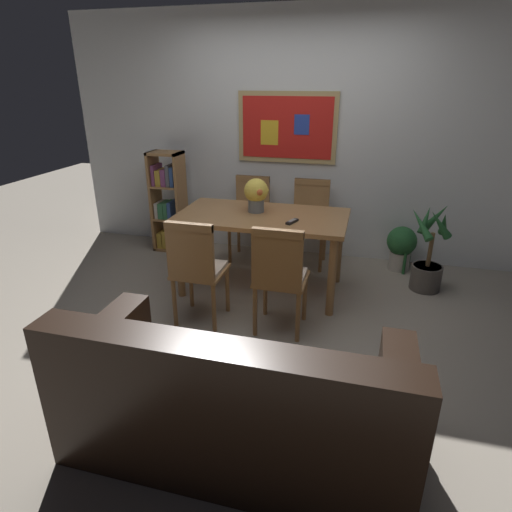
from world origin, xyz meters
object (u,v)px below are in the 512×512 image
object	(u,v)px
dining_chair_near_left	(196,264)
potted_palm	(428,261)
dining_chair_near_right	(279,272)
dining_chair_far_left	(250,211)
dining_table	(262,225)
leather_couch	(235,403)
dining_chair_far_right	(310,215)
potted_ivy	(401,246)
bookshelf	(169,206)
tv_remote	(292,222)
flower_vase	(256,193)

from	to	relation	value
dining_chair_near_left	potted_palm	bearing A→B (deg)	31.43
dining_chair_near_right	dining_chair_near_left	bearing A→B (deg)	-177.54
dining_chair_near_left	potted_palm	distance (m)	2.22
dining_chair_near_right	dining_chair_far_left	xyz separation A→B (m)	(-0.65, 1.50, 0.00)
dining_table	leather_couch	distance (m)	2.01
dining_chair_near_right	leather_couch	world-z (taller)	dining_chair_near_right
dining_table	dining_chair_near_right	distance (m)	0.81
dining_table	dining_chair_near_right	size ratio (longest dim) A/B	1.70
dining_table	dining_chair_far_right	distance (m)	0.85
dining_table	potted_ivy	size ratio (longest dim) A/B	2.83
dining_chair_far_left	bookshelf	size ratio (longest dim) A/B	0.79
potted_ivy	potted_palm	distance (m)	0.48
dining_chair_far_left	potted_palm	xyz separation A→B (m)	(1.86, -0.38, -0.24)
dining_chair_near_right	potted_palm	world-z (taller)	dining_chair_near_right
dining_chair_far_left	tv_remote	bearing A→B (deg)	-55.90
dining_chair_far_left	potted_palm	world-z (taller)	dining_chair_far_left
dining_table	potted_ivy	world-z (taller)	dining_table
dining_table	bookshelf	world-z (taller)	bookshelf
dining_table	dining_chair_far_right	world-z (taller)	dining_chair_far_right
flower_vase	dining_table	bearing A→B (deg)	-44.47
bookshelf	potted_palm	world-z (taller)	bookshelf
dining_chair_near_right	flower_vase	bearing A→B (deg)	116.27
dining_chair_near_right	flower_vase	distance (m)	0.98
flower_vase	dining_chair_near_right	bearing A→B (deg)	-63.73
dining_table	dining_chair_near_left	size ratio (longest dim) A/B	1.70
dining_table	dining_chair_far_right	xyz separation A→B (m)	(0.33, 0.78, -0.11)
dining_chair_far_right	potted_ivy	bearing A→B (deg)	2.24
potted_palm	flower_vase	distance (m)	1.75
potted_ivy	tv_remote	distance (m)	1.49
leather_couch	bookshelf	xyz separation A→B (m)	(-1.65, 2.70, 0.22)
dining_table	tv_remote	xyz separation A→B (m)	(0.31, -0.17, 0.11)
potted_palm	dining_chair_near_left	bearing A→B (deg)	-148.57
dining_chair_near_left	bookshelf	distance (m)	1.79
leather_couch	tv_remote	size ratio (longest dim) A/B	11.12
tv_remote	dining_chair_far_right	bearing A→B (deg)	88.57
flower_vase	tv_remote	distance (m)	0.48
dining_chair_far_left	potted_palm	bearing A→B (deg)	-11.65
bookshelf	potted_palm	distance (m)	2.88
dining_chair_near_right	potted_palm	distance (m)	1.67
leather_couch	potted_palm	size ratio (longest dim) A/B	2.12
dining_chair_far_left	leather_couch	distance (m)	2.81
dining_chair_near_left	bookshelf	size ratio (longest dim) A/B	0.79
dining_chair_near_left	potted_ivy	bearing A→B (deg)	43.52
flower_vase	potted_palm	bearing A→B (deg)	11.03
bookshelf	flower_vase	xyz separation A→B (m)	(1.24, -0.68, 0.39)
bookshelf	tv_remote	distance (m)	1.88
dining_chair_far_left	dining_chair_far_right	bearing A→B (deg)	0.60
dining_table	dining_chair_near_right	world-z (taller)	dining_chair_near_right
tv_remote	flower_vase	bearing A→B (deg)	147.69
potted_ivy	dining_chair_far_left	bearing A→B (deg)	-178.42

